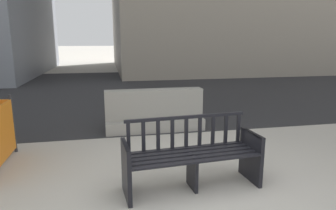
# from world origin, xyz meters

# --- Properties ---
(ground_plane) EXTENTS (200.00, 200.00, 0.00)m
(ground_plane) POSITION_xyz_m (0.00, 0.00, 0.00)
(ground_plane) COLOR #ADA89E
(street_asphalt) EXTENTS (120.00, 12.00, 0.01)m
(street_asphalt) POSITION_xyz_m (0.00, 8.70, 0.00)
(street_asphalt) COLOR #28282B
(street_asphalt) RESTS_ON ground
(street_bench) EXTENTS (1.72, 0.65, 0.88)m
(street_bench) POSITION_xyz_m (0.13, 0.51, 0.40)
(street_bench) COLOR black
(street_bench) RESTS_ON ground
(jersey_barrier_centre) EXTENTS (2.00, 0.69, 0.84)m
(jersey_barrier_centre) POSITION_xyz_m (0.07, 3.10, 0.34)
(jersey_barrier_centre) COLOR gray
(jersey_barrier_centre) RESTS_ON ground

